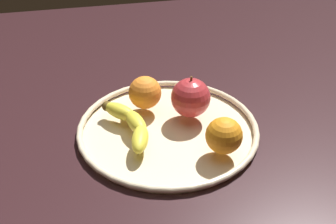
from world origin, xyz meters
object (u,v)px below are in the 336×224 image
(banana, at_px, (131,123))
(orange_back_right, at_px, (145,93))
(fruit_bowl, at_px, (168,128))
(orange_center, at_px, (224,136))
(apple, at_px, (191,98))

(banana, bearing_deg, orange_back_right, -43.17)
(fruit_bowl, bearing_deg, banana, 90.39)
(fruit_bowl, xyz_separation_m, orange_center, (-0.10, -0.08, 0.04))
(apple, height_order, orange_back_right, apple)
(fruit_bowl, relative_size, orange_back_right, 5.25)
(orange_center, relative_size, orange_back_right, 0.97)
(apple, bearing_deg, orange_center, -168.07)
(apple, relative_size, orange_back_right, 1.28)
(orange_back_right, bearing_deg, fruit_bowl, -156.72)
(fruit_bowl, bearing_deg, orange_back_right, 23.28)
(apple, height_order, orange_center, apple)
(orange_center, bearing_deg, fruit_bowl, 38.14)
(fruit_bowl, height_order, banana, banana)
(fruit_bowl, xyz_separation_m, banana, (-0.00, 0.07, 0.02))
(orange_back_right, bearing_deg, banana, 150.67)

